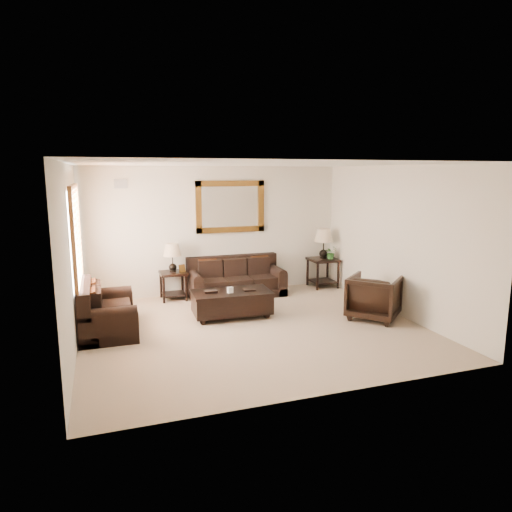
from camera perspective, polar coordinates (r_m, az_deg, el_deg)
name	(u,v)px	position (r m, az deg, el deg)	size (l,w,h in m)	color
room	(253,249)	(7.40, -0.41, 0.94)	(5.51, 5.01, 2.71)	gray
window	(76,237)	(7.90, -21.54, 2.28)	(0.07, 1.96, 1.66)	white
mirror	(230,207)	(9.78, -3.21, 6.17)	(1.50, 0.06, 1.10)	#502A10
air_vent	(121,184)	(9.42, -16.56, 8.65)	(0.25, 0.02, 0.18)	#999999
sofa	(236,281)	(9.68, -2.54, -3.20)	(1.99, 0.86, 0.81)	black
loveseat	(104,314)	(7.86, -18.45, -6.89)	(0.87, 1.47, 0.83)	black
end_table_left	(173,263)	(9.39, -10.38, -0.90)	(0.53, 0.53, 1.16)	black
end_table_right	(323,249)	(10.37, 8.42, 0.83)	(0.60, 0.60, 1.33)	black
coffee_table	(232,301)	(8.24, -3.08, -5.62)	(1.43, 0.81, 0.59)	black
armchair	(374,295)	(8.37, 14.55, -4.74)	(0.83, 0.78, 0.86)	black
potted_plant	(331,254)	(10.35, 9.33, 0.27)	(0.27, 0.29, 0.23)	#295A1E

